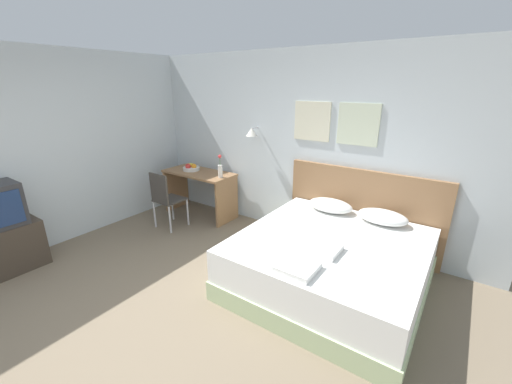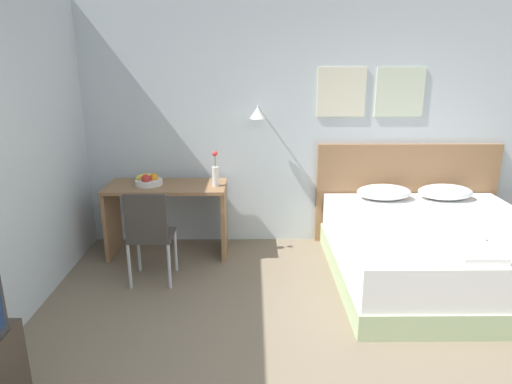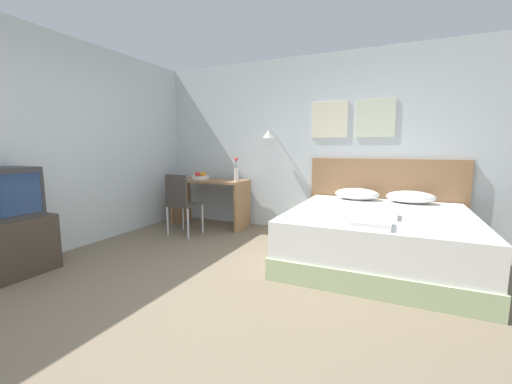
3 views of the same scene
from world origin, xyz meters
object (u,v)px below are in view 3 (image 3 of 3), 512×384
(pillow_right, at_px, (411,197))
(fruit_bowl, at_px, (200,176))
(desk, at_px, (210,193))
(bed, at_px, (378,237))
(folded_towel_near_foot, at_px, (383,214))
(tv_stand, at_px, (13,247))
(flower_vase, at_px, (236,172))
(pillow_left, at_px, (357,194))
(desk_chair, at_px, (181,200))
(headboard, at_px, (383,199))
(folded_towel_mid_bed, at_px, (371,223))
(television, at_px, (7,193))

(pillow_right, distance_m, fruit_bowl, 3.18)
(desk, distance_m, fruit_bowl, 0.33)
(bed, height_order, folded_towel_near_foot, folded_towel_near_foot)
(tv_stand, bearing_deg, pillow_right, 36.07)
(folded_towel_near_foot, xyz_separation_m, flower_vase, (-2.18, 0.93, 0.29))
(fruit_bowl, bearing_deg, pillow_left, 1.66)
(pillow_right, height_order, tv_stand, pillow_right)
(folded_towel_near_foot, distance_m, desk_chair, 2.76)
(headboard, relative_size, folded_towel_near_foot, 6.50)
(pillow_right, height_order, desk, desk)
(pillow_left, relative_size, folded_towel_mid_bed, 1.71)
(headboard, xyz_separation_m, folded_towel_near_foot, (0.05, -1.31, 0.05))
(fruit_bowl, height_order, flower_vase, flower_vase)
(desk_chair, bearing_deg, fruit_bowl, 101.18)
(folded_towel_mid_bed, relative_size, desk, 0.27)
(flower_vase, relative_size, television, 0.73)
(pillow_left, height_order, folded_towel_mid_bed, pillow_left)
(desk, bearing_deg, folded_towel_near_foot, -19.72)
(pillow_left, xyz_separation_m, desk_chair, (-2.37, -0.79, -0.13))
(pillow_left, relative_size, tv_stand, 0.84)
(folded_towel_near_foot, height_order, tv_stand, folded_towel_near_foot)
(folded_towel_mid_bed, distance_m, television, 3.52)
(desk_chair, bearing_deg, desk, 86.70)
(pillow_left, bearing_deg, headboard, 38.30)
(desk, distance_m, television, 2.70)
(desk, xyz_separation_m, tv_stand, (-0.68, -2.60, -0.25))
(bed, distance_m, pillow_left, 0.90)
(desk, bearing_deg, folded_towel_mid_bed, -28.38)
(tv_stand, bearing_deg, flower_vase, 64.74)
(fruit_bowl, relative_size, flower_vase, 0.77)
(pillow_left, height_order, pillow_right, same)
(headboard, height_order, folded_towel_near_foot, headboard)
(headboard, height_order, pillow_right, headboard)
(fruit_bowl, bearing_deg, headboard, 6.72)
(pillow_left, height_order, television, television)
(pillow_left, xyz_separation_m, pillow_right, (0.66, 0.00, 0.00))
(pillow_right, xyz_separation_m, fruit_bowl, (-3.17, -0.07, 0.15))
(television, bearing_deg, folded_towel_near_foot, 25.68)
(headboard, distance_m, tv_stand, 4.46)
(pillow_right, height_order, television, television)
(desk_chair, height_order, fruit_bowl, desk_chair)
(desk, bearing_deg, bed, -14.27)
(pillow_right, distance_m, desk_chair, 3.14)
(pillow_left, xyz_separation_m, fruit_bowl, (-2.51, -0.07, 0.15))
(folded_towel_near_foot, relative_size, desk_chair, 0.35)
(folded_towel_mid_bed, xyz_separation_m, television, (-3.31, -1.18, 0.23))
(pillow_left, height_order, fruit_bowl, fruit_bowl)
(headboard, distance_m, folded_towel_mid_bed, 1.76)
(pillow_right, bearing_deg, flower_vase, -177.22)
(desk_chair, bearing_deg, folded_towel_near_foot, -5.26)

